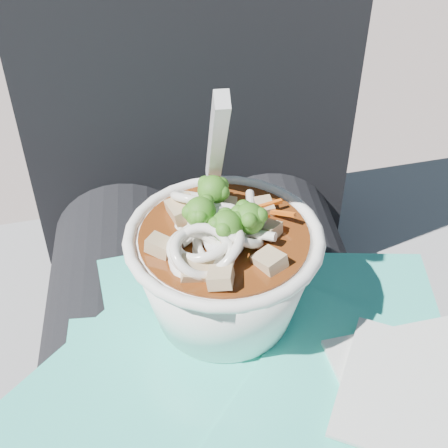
{
  "coord_description": "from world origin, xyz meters",
  "views": [
    {
      "loc": [
        -0.03,
        -0.32,
        1.03
      ],
      "look_at": [
        0.01,
        0.02,
        0.75
      ],
      "focal_mm": 50.0,
      "sensor_mm": 36.0,
      "label": 1
    }
  ],
  "objects": [
    {
      "name": "person_body",
      "position": [
        -0.0,
        0.09,
        0.58
      ],
      "size": [
        0.34,
        0.94,
        1.03
      ],
      "color": "black",
      "rests_on": "ground"
    },
    {
      "name": "lap",
      "position": [
        0.0,
        0.0,
        0.56
      ],
      "size": [
        0.32,
        0.48,
        0.16
      ],
      "color": "black",
      "rests_on": "stone_ledge"
    },
    {
      "name": "napkins",
      "position": [
        0.14,
        -0.07,
        0.66
      ],
      "size": [
        0.15,
        0.15,
        0.01
      ],
      "color": "silver",
      "rests_on": "plastic_bag"
    },
    {
      "name": "udon_bowl",
      "position": [
        0.01,
        0.02,
        0.71
      ],
      "size": [
        0.17,
        0.17,
        0.19
      ],
      "color": "white",
      "rests_on": "plastic_bag"
    },
    {
      "name": "stone_ledge",
      "position": [
        0.0,
        0.15,
        0.24
      ],
      "size": [
        1.06,
        0.62,
        0.48
      ],
      "primitive_type": "cube",
      "rotation": [
        0.0,
        0.0,
        0.13
      ],
      "color": "gray",
      "rests_on": "ground"
    },
    {
      "name": "plastic_bag",
      "position": [
        0.03,
        -0.04,
        0.65
      ],
      "size": [
        0.41,
        0.36,
        0.02
      ],
      "color": "#30C8B0",
      "rests_on": "lap"
    }
  ]
}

